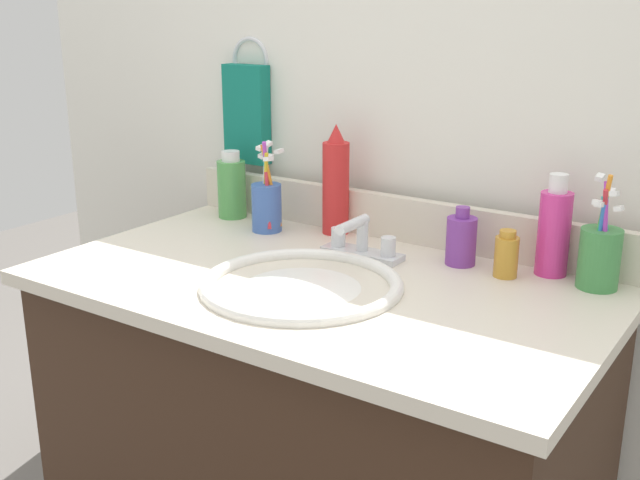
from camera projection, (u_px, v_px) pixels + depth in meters
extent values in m
cube|color=#382316|center=(320.00, 468.00, 1.47)|extent=(0.96, 0.53, 0.72)
cube|color=beige|center=(320.00, 285.00, 1.36)|extent=(1.00, 0.58, 0.03)
cube|color=beige|center=(397.00, 218.00, 1.56)|extent=(1.00, 0.02, 0.09)
cube|color=white|center=(408.00, 274.00, 1.65)|extent=(2.10, 0.04, 1.30)
torus|color=silver|center=(250.00, 59.00, 1.72)|extent=(0.10, 0.01, 0.10)
cube|color=#147260|center=(247.00, 114.00, 1.74)|extent=(0.11, 0.04, 0.22)
torus|color=white|center=(302.00, 285.00, 1.31)|extent=(0.35, 0.35, 0.02)
ellipsoid|color=white|center=(302.00, 309.00, 1.32)|extent=(0.30, 0.30, 0.11)
cylinder|color=#B2B5BA|center=(302.00, 328.00, 1.33)|extent=(0.04, 0.04, 0.01)
cube|color=silver|center=(363.00, 254.00, 1.46)|extent=(0.16, 0.05, 0.01)
cylinder|color=silver|center=(363.00, 235.00, 1.45)|extent=(0.02, 0.02, 0.06)
cylinder|color=silver|center=(353.00, 224.00, 1.42)|extent=(0.02, 0.09, 0.02)
cylinder|color=silver|center=(338.00, 237.00, 1.49)|extent=(0.03, 0.03, 0.04)
cylinder|color=silver|center=(388.00, 246.00, 1.43)|extent=(0.03, 0.03, 0.04)
cylinder|color=red|center=(336.00, 188.00, 1.59)|extent=(0.06, 0.06, 0.19)
cone|color=red|center=(336.00, 133.00, 1.55)|extent=(0.04, 0.04, 0.04)
cylinder|color=#D8338C|center=(554.00, 234.00, 1.35)|extent=(0.06, 0.06, 0.15)
cylinder|color=white|center=(558.00, 183.00, 1.32)|extent=(0.03, 0.03, 0.03)
cylinder|color=gold|center=(506.00, 257.00, 1.35)|extent=(0.04, 0.04, 0.07)
cylinder|color=gold|center=(508.00, 234.00, 1.34)|extent=(0.03, 0.03, 0.01)
cylinder|color=#4C9E4C|center=(232.00, 189.00, 1.72)|extent=(0.06, 0.06, 0.13)
cylinder|color=white|center=(231.00, 156.00, 1.69)|extent=(0.04, 0.04, 0.02)
cylinder|color=#7A3899|center=(461.00, 241.00, 1.41)|extent=(0.06, 0.06, 0.09)
cylinder|color=#7A3899|center=(463.00, 212.00, 1.40)|extent=(0.03, 0.03, 0.02)
cylinder|color=#3F66B7|center=(267.00, 208.00, 1.62)|extent=(0.06, 0.06, 0.10)
cylinder|color=yellow|center=(265.00, 187.00, 1.61)|extent=(0.05, 0.05, 0.16)
cube|color=white|center=(263.00, 155.00, 1.62)|extent=(0.01, 0.02, 0.02)
cylinder|color=#B23FBF|center=(267.00, 182.00, 1.61)|extent=(0.04, 0.06, 0.18)
cube|color=white|center=(268.00, 144.00, 1.62)|extent=(0.01, 0.02, 0.01)
cylinder|color=#D8333F|center=(267.00, 189.00, 1.59)|extent=(0.04, 0.04, 0.16)
cube|color=white|center=(268.00, 159.00, 1.55)|extent=(0.01, 0.02, 0.01)
cylinder|color=orange|center=(271.00, 186.00, 1.60)|extent=(0.04, 0.02, 0.17)
cube|color=white|center=(279.00, 151.00, 1.57)|extent=(0.01, 0.02, 0.01)
cylinder|color=white|center=(264.00, 184.00, 1.61)|extent=(0.04, 0.03, 0.17)
cube|color=white|center=(261.00, 148.00, 1.61)|extent=(0.01, 0.02, 0.01)
cylinder|color=#26B2B2|center=(267.00, 189.00, 1.62)|extent=(0.02, 0.04, 0.15)
cube|color=white|center=(269.00, 157.00, 1.61)|extent=(0.01, 0.02, 0.01)
cylinder|color=#3F8C47|center=(599.00, 259.00, 1.29)|extent=(0.07, 0.07, 0.10)
cylinder|color=green|center=(597.00, 239.00, 1.28)|extent=(0.02, 0.03, 0.15)
cube|color=white|center=(597.00, 202.00, 1.25)|extent=(0.01, 0.02, 0.01)
cylinder|color=#B23FBF|center=(605.00, 235.00, 1.27)|extent=(0.03, 0.04, 0.17)
cube|color=white|center=(614.00, 194.00, 1.23)|extent=(0.01, 0.02, 0.01)
cylinder|color=#D8333F|center=(603.00, 234.00, 1.29)|extent=(0.01, 0.05, 0.16)
cube|color=white|center=(611.00, 192.00, 1.29)|extent=(0.01, 0.02, 0.01)
cylinder|color=orange|center=(600.00, 227.00, 1.29)|extent=(0.03, 0.04, 0.19)
cube|color=white|center=(600.00, 177.00, 1.28)|extent=(0.01, 0.02, 0.01)
cylinder|color=blue|center=(598.00, 241.00, 1.27)|extent=(0.01, 0.03, 0.15)
cube|color=white|center=(599.00, 204.00, 1.25)|extent=(0.01, 0.02, 0.01)
cylinder|color=#26B2B2|center=(607.00, 242.00, 1.27)|extent=(0.04, 0.03, 0.15)
cube|color=white|center=(619.00, 208.00, 1.24)|extent=(0.01, 0.02, 0.01)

